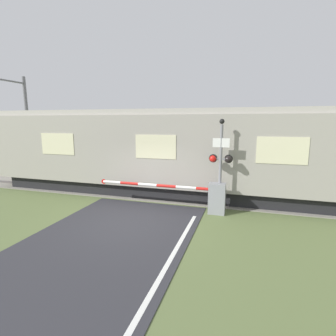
% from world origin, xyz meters
% --- Properties ---
extents(ground_plane, '(80.00, 80.00, 0.00)m').
position_xyz_m(ground_plane, '(0.00, 0.00, 0.00)').
color(ground_plane, '#5B6B3D').
extents(track_bed, '(36.00, 3.20, 0.13)m').
position_xyz_m(track_bed, '(0.00, 3.77, 0.02)').
color(track_bed, gray).
rests_on(track_bed, ground_plane).
extents(train, '(17.21, 3.15, 3.86)m').
position_xyz_m(train, '(0.16, 3.77, 1.97)').
color(train, black).
rests_on(train, ground_plane).
extents(crossing_barrier, '(5.06, 0.44, 1.13)m').
position_xyz_m(crossing_barrier, '(2.37, 1.59, 0.62)').
color(crossing_barrier, gray).
rests_on(crossing_barrier, ground_plane).
extents(signal_post, '(0.85, 0.26, 3.44)m').
position_xyz_m(signal_post, '(2.81, 1.74, 1.96)').
color(signal_post, gray).
rests_on(signal_post, ground_plane).
extents(catenary_pole, '(0.20, 1.90, 6.02)m').
position_xyz_m(catenary_pole, '(-9.51, 5.52, 3.16)').
color(catenary_pole, slate).
rests_on(catenary_pole, ground_plane).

